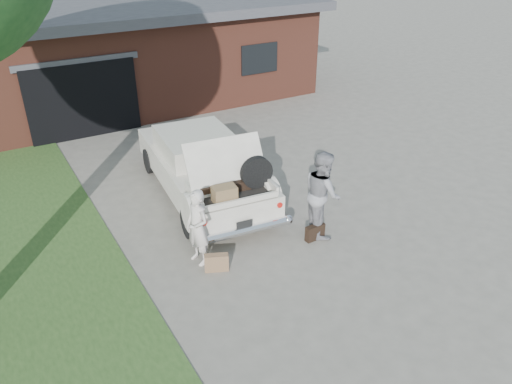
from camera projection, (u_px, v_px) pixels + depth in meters
ground at (272, 254)px, 9.73m from camera, size 90.00×90.00×0.00m
house at (127, 49)px, 18.05m from camera, size 12.80×7.80×3.30m
sedan at (202, 166)px, 11.54m from camera, size 2.43×5.15×1.92m
woman_left at (198, 228)px, 9.18m from camera, size 0.47×0.61×1.51m
woman_right at (322, 193)px, 10.04m from camera, size 0.91×1.04×1.80m
suitcase_left at (216, 263)px, 9.20m from camera, size 0.47×0.31×0.34m
suitcase_right at (315, 232)px, 10.12m from camera, size 0.43×0.16×0.33m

